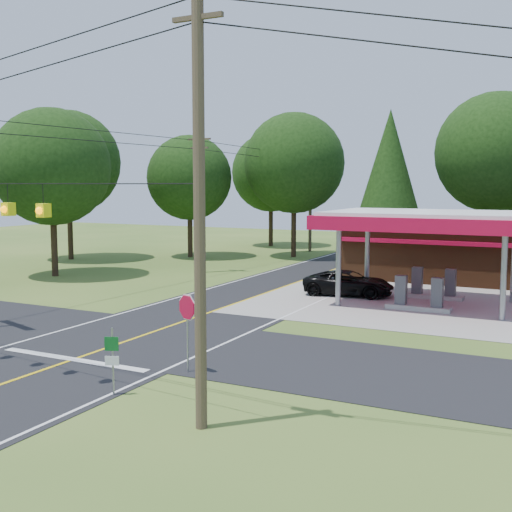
% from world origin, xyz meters
% --- Properties ---
extents(ground, '(120.00, 120.00, 0.00)m').
position_xyz_m(ground, '(0.00, 0.00, 0.00)').
color(ground, '#3E6022').
rests_on(ground, ground).
extents(main_highway, '(8.00, 120.00, 0.02)m').
position_xyz_m(main_highway, '(0.00, 0.00, 0.01)').
color(main_highway, black).
rests_on(main_highway, ground).
extents(cross_road, '(70.00, 7.00, 0.02)m').
position_xyz_m(cross_road, '(0.00, 0.00, 0.01)').
color(cross_road, black).
rests_on(cross_road, ground).
extents(lane_center_yellow, '(0.15, 110.00, 0.00)m').
position_xyz_m(lane_center_yellow, '(0.00, 0.00, 0.03)').
color(lane_center_yellow, yellow).
rests_on(lane_center_yellow, main_highway).
extents(gas_canopy, '(10.60, 7.40, 4.88)m').
position_xyz_m(gas_canopy, '(9.00, 13.00, 4.27)').
color(gas_canopy, gray).
rests_on(gas_canopy, ground).
extents(convenience_store, '(16.40, 7.55, 3.80)m').
position_xyz_m(convenience_store, '(10.00, 22.98, 1.92)').
color(convenience_store, '#4E2B16').
rests_on(convenience_store, ground).
extents(utility_pole_near_right, '(1.80, 0.30, 11.50)m').
position_xyz_m(utility_pole_near_right, '(7.50, -7.00, 5.96)').
color(utility_pole_near_right, '#473828').
rests_on(utility_pole_near_right, ground).
extents(utility_pole_far_left, '(1.80, 0.30, 10.00)m').
position_xyz_m(utility_pole_far_left, '(-8.00, 18.00, 5.20)').
color(utility_pole_far_left, '#473828').
rests_on(utility_pole_far_left, ground).
extents(utility_pole_north, '(0.30, 0.30, 9.50)m').
position_xyz_m(utility_pole_north, '(-6.50, 35.00, 4.75)').
color(utility_pole_north, '#473828').
rests_on(utility_pole_north, ground).
extents(treeline_backdrop, '(70.27, 51.59, 13.30)m').
position_xyz_m(treeline_backdrop, '(0.82, 24.01, 7.49)').
color(treeline_backdrop, '#332316').
rests_on(treeline_backdrop, ground).
extents(suv_car, '(5.57, 5.57, 1.40)m').
position_xyz_m(suv_car, '(4.50, 13.66, 0.70)').
color(suv_car, black).
rests_on(suv_car, ground).
extents(octagonal_stop_sign, '(0.88, 0.36, 2.68)m').
position_xyz_m(octagonal_stop_sign, '(4.50, -3.01, 2.02)').
color(octagonal_stop_sign, gray).
rests_on(octagonal_stop_sign, ground).
extents(route_sign_post, '(0.40, 0.19, 2.06)m').
position_xyz_m(route_sign_post, '(3.80, -6.02, 1.22)').
color(route_sign_post, gray).
rests_on(route_sign_post, ground).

